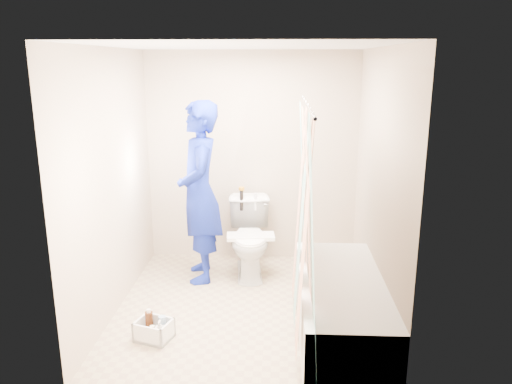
{
  "coord_description": "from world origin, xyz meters",
  "views": [
    {
      "loc": [
        0.31,
        -4.31,
        2.28
      ],
      "look_at": [
        0.09,
        0.43,
        1.03
      ],
      "focal_mm": 35.0,
      "sensor_mm": 36.0,
      "label": 1
    }
  ],
  "objects_px": {
    "toilet": "(250,238)",
    "plumber": "(200,193)",
    "cleaning_caddy": "(155,331)",
    "bathtub": "(341,305)"
  },
  "relations": [
    {
      "from": "plumber",
      "to": "cleaning_caddy",
      "type": "xyz_separation_m",
      "value": [
        -0.2,
        -1.28,
        -0.87
      ]
    },
    {
      "from": "toilet",
      "to": "plumber",
      "type": "xyz_separation_m",
      "value": [
        -0.52,
        -0.12,
        0.54
      ]
    },
    {
      "from": "toilet",
      "to": "plumber",
      "type": "relative_size",
      "value": 0.43
    },
    {
      "from": "bathtub",
      "to": "toilet",
      "type": "distance_m",
      "value": 1.49
    },
    {
      "from": "bathtub",
      "to": "toilet",
      "type": "relative_size",
      "value": 2.14
    },
    {
      "from": "toilet",
      "to": "cleaning_caddy",
      "type": "height_order",
      "value": "toilet"
    },
    {
      "from": "bathtub",
      "to": "cleaning_caddy",
      "type": "bearing_deg",
      "value": -173.58
    },
    {
      "from": "cleaning_caddy",
      "to": "bathtub",
      "type": "bearing_deg",
      "value": 24.7
    },
    {
      "from": "toilet",
      "to": "cleaning_caddy",
      "type": "relative_size",
      "value": 2.39
    },
    {
      "from": "bathtub",
      "to": "cleaning_caddy",
      "type": "relative_size",
      "value": 5.11
    }
  ]
}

